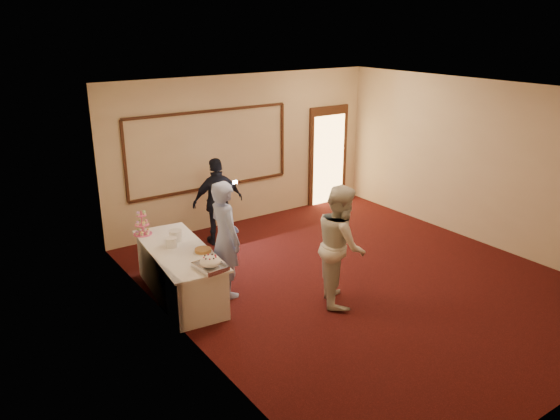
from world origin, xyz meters
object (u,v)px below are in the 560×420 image
object	(u,v)px
plate_stack_b	(176,236)
buffet_table	(180,272)
plate_stack_a	(171,242)
pavlova_tray	(210,264)
tart	(203,251)
guest	(218,201)
man	(225,239)
woman	(341,245)
cupcake_stand	(142,225)

from	to	relation	value
plate_stack_b	buffet_table	bearing A→B (deg)	-108.20
plate_stack_a	plate_stack_b	bearing A→B (deg)	51.38
buffet_table	pavlova_tray	world-z (taller)	pavlova_tray
pavlova_tray	tart	size ratio (longest dim) A/B	1.79
pavlova_tray	plate_stack_a	size ratio (longest dim) A/B	2.88
pavlova_tray	guest	distance (m)	2.79
man	tart	bearing A→B (deg)	90.00
woman	pavlova_tray	bearing A→B (deg)	102.77
plate_stack_a	woman	bearing A→B (deg)	-39.49
guest	buffet_table	bearing A→B (deg)	54.27
buffet_table	pavlova_tray	bearing A→B (deg)	-85.31
plate_stack_b	man	distance (m)	0.82
cupcake_stand	plate_stack_b	bearing A→B (deg)	-59.87
pavlova_tray	woman	bearing A→B (deg)	-18.04
plate_stack_a	woman	size ratio (longest dim) A/B	0.10
pavlova_tray	buffet_table	bearing A→B (deg)	94.69
pavlova_tray	cupcake_stand	size ratio (longest dim) A/B	1.19
cupcake_stand	plate_stack_b	xyz separation A→B (m)	(0.32, -0.55, -0.07)
buffet_table	pavlova_tray	xyz separation A→B (m)	(0.07, -0.88, 0.46)
cupcake_stand	tart	size ratio (longest dim) A/B	1.50
tart	man	bearing A→B (deg)	-0.89
plate_stack_b	woman	xyz separation A→B (m)	(1.78, -1.79, 0.04)
plate_stack_a	tart	size ratio (longest dim) A/B	0.62
buffet_table	woman	bearing A→B (deg)	-37.85
pavlova_tray	plate_stack_b	size ratio (longest dim) A/B	2.51
tart	man	xyz separation A→B (m)	(0.37, -0.01, 0.10)
cupcake_stand	man	distance (m)	1.45
tart	woman	distance (m)	2.01
pavlova_tray	tart	world-z (taller)	pavlova_tray
cupcake_stand	plate_stack_a	bearing A→B (deg)	-77.65
tart	pavlova_tray	bearing A→B (deg)	-107.23
cupcake_stand	guest	xyz separation A→B (m)	(1.70, 0.66, -0.10)
buffet_table	plate_stack_b	distance (m)	0.58
plate_stack_a	man	world-z (taller)	man
cupcake_stand	plate_stack_b	world-z (taller)	cupcake_stand
cupcake_stand	plate_stack_b	size ratio (longest dim) A/B	2.11
buffet_table	plate_stack_b	size ratio (longest dim) A/B	10.97
plate_stack_b	tart	xyz separation A→B (m)	(0.14, -0.64, -0.06)
buffet_table	woman	distance (m)	2.44
buffet_table	woman	xyz separation A→B (m)	(1.89, -1.47, 0.51)
plate_stack_a	tart	xyz separation A→B (m)	(0.29, -0.45, -0.05)
buffet_table	plate_stack_b	world-z (taller)	plate_stack_b
cupcake_stand	woman	bearing A→B (deg)	-48.07
cupcake_stand	plate_stack_a	world-z (taller)	cupcake_stand
cupcake_stand	plate_stack_a	distance (m)	0.76
plate_stack_b	guest	world-z (taller)	guest
guest	tart	bearing A→B (deg)	64.53
plate_stack_a	tart	distance (m)	0.54
tart	woman	world-z (taller)	woman
plate_stack_a	cupcake_stand	bearing A→B (deg)	102.35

